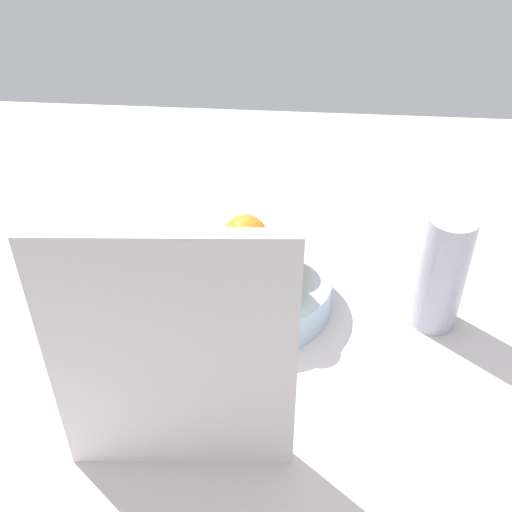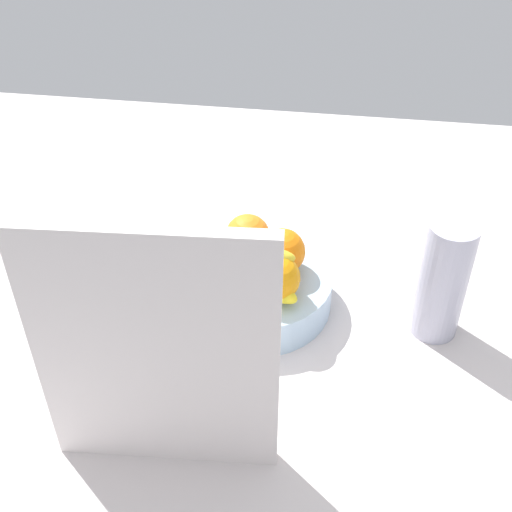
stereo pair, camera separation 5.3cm
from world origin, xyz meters
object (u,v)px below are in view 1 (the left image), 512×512
object	(u,v)px
banana_bunch	(244,266)
jar_lid	(113,255)
orange_back_right	(278,277)
orange_front_left	(281,250)
orange_center	(223,258)
cutting_board	(172,362)
fruit_bowl	(256,290)
orange_back_left	(241,278)
orange_front_right	(245,237)
thermos_tumbler	(442,272)

from	to	relation	value
banana_bunch	jar_lid	bearing A→B (deg)	-27.40
orange_back_right	banana_bunch	world-z (taller)	banana_bunch
orange_front_left	orange_center	distance (cm)	9.23
jar_lid	cutting_board	bearing A→B (deg)	115.84
fruit_bowl	banana_bunch	distance (cm)	7.90
orange_back_right	banana_bunch	size ratio (longest dim) A/B	0.39
orange_back_right	orange_center	bearing A→B (deg)	-24.03
orange_back_left	jar_lid	world-z (taller)	orange_back_left
orange_front_right	orange_back_left	xyz separation A→B (cm)	(-0.26, 10.31, 0.00)
orange_front_left	orange_back_left	size ratio (longest dim) A/B	1.00
orange_front_left	orange_front_right	xyz separation A→B (cm)	(5.93, -3.07, 0.00)
orange_front_left	thermos_tumbler	size ratio (longest dim) A/B	0.37
orange_back_left	cutting_board	distance (cm)	26.44
orange_front_left	orange_center	xyz separation A→B (cm)	(8.88, 2.54, 0.00)
orange_front_left	orange_back_right	xyz separation A→B (cm)	(0.18, 6.42, 0.00)
orange_front_right	thermos_tumbler	xyz separation A→B (cm)	(-30.21, 6.72, 0.17)
orange_center	orange_back_left	bearing A→B (deg)	124.31
orange_back_left	orange_back_right	bearing A→B (deg)	-171.57
orange_back_left	jar_lid	size ratio (longest dim) A/B	0.95
banana_bunch	orange_front_right	bearing A→B (deg)	-85.70
orange_back_left	banana_bunch	size ratio (longest dim) A/B	0.39
banana_bunch	thermos_tumbler	xyz separation A→B (cm)	(-29.61, -1.32, -0.38)
orange_front_left	orange_center	world-z (taller)	same
thermos_tumbler	orange_center	bearing A→B (deg)	-1.90
orange_center	fruit_bowl	bearing A→B (deg)	-175.70
orange_front_left	orange_back_left	bearing A→B (deg)	51.88
banana_bunch	cutting_board	world-z (taller)	cutting_board
orange_center	orange_back_right	distance (cm)	9.52
orange_front_right	banana_bunch	bearing A→B (deg)	94.30
cutting_board	orange_front_right	bearing A→B (deg)	-102.10
fruit_bowl	orange_back_right	distance (cm)	8.71
fruit_bowl	orange_back_right	xyz separation A→B (cm)	(-3.63, 4.26, 6.68)
orange_back_left	jar_lid	distance (cm)	30.11
fruit_bowl	orange_center	size ratio (longest dim) A/B	3.31
orange_front_left	fruit_bowl	bearing A→B (deg)	29.60
jar_lid	fruit_bowl	bearing A→B (deg)	159.11
orange_front_left	orange_back_left	distance (cm)	9.20
orange_front_right	orange_front_left	bearing A→B (deg)	152.63
fruit_bowl	orange_center	world-z (taller)	orange_center
orange_front_right	thermos_tumbler	world-z (taller)	thermos_tumbler
orange_back_right	cutting_board	distance (cm)	28.76
orange_front_left	orange_back_left	world-z (taller)	same
orange_front_left	jar_lid	size ratio (longest dim) A/B	0.95
orange_front_left	cutting_board	size ratio (longest dim) A/B	0.20
fruit_bowl	jar_lid	world-z (taller)	fruit_bowl
orange_back_left	banana_bunch	world-z (taller)	banana_bunch
thermos_tumbler	cutting_board	bearing A→B (deg)	38.70
orange_front_left	cutting_board	distance (cm)	34.62
banana_bunch	jar_lid	size ratio (longest dim) A/B	2.47
orange_front_right	banana_bunch	world-z (taller)	banana_bunch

